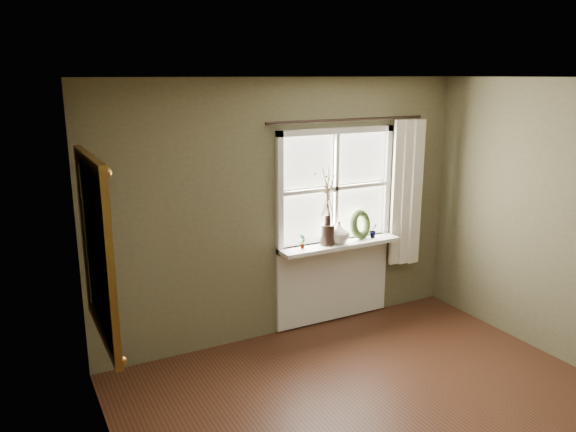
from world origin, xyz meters
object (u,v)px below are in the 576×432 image
(dark_jug, at_px, (327,235))
(wreath, at_px, (360,227))
(cream_vase, at_px, (339,232))
(gilt_mirror, at_px, (96,249))

(dark_jug, bearing_deg, wreath, 5.25)
(cream_vase, relative_size, gilt_mirror, 0.17)
(gilt_mirror, bearing_deg, cream_vase, 14.60)
(wreath, height_order, gilt_mirror, gilt_mirror)
(wreath, xyz_separation_m, gilt_mirror, (-2.79, -0.69, 0.36))
(dark_jug, relative_size, wreath, 0.67)
(cream_vase, bearing_deg, gilt_mirror, -165.40)
(wreath, bearing_deg, cream_vase, 166.48)
(cream_vase, xyz_separation_m, wreath, (0.30, 0.04, 0.01))
(wreath, relative_size, gilt_mirror, 0.23)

